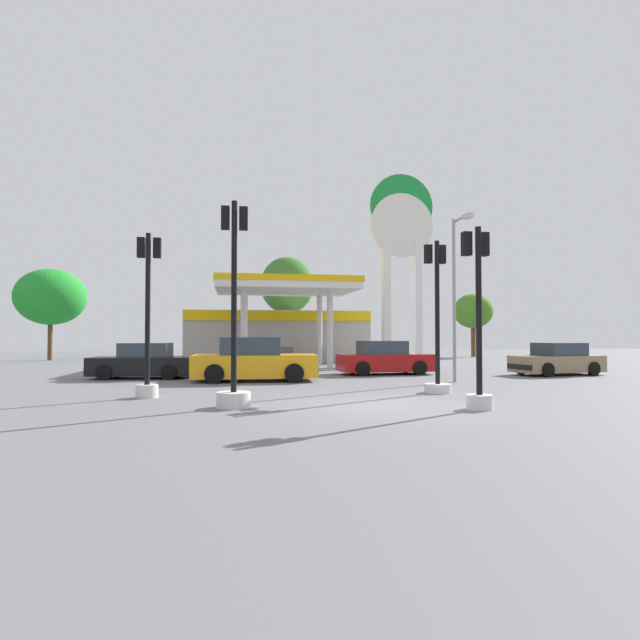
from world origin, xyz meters
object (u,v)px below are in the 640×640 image
object	(u,v)px
tree_1	(287,286)
corner_streetlamp	(457,282)
tree_0	(51,297)
car_1	(254,361)
traffic_signal_0	(437,340)
tree_2	(473,311)
traffic_signal_1	(148,332)
car_3	(385,359)
traffic_signal_2	(234,346)
station_pole_sign	(402,245)
car_2	(143,362)
traffic_signal_3	(478,336)
car_0	(557,360)

from	to	relation	value
tree_1	corner_streetlamp	world-z (taller)	tree_1
tree_0	tree_1	bearing A→B (deg)	4.94
car_1	traffic_signal_0	size ratio (longest dim) A/B	1.02
tree_2	tree_1	bearing A→B (deg)	176.91
car_1	traffic_signal_1	xyz separation A→B (m)	(-3.16, -4.71, 1.07)
car_3	traffic_signal_0	xyz separation A→B (m)	(-0.52, -7.31, 0.91)
car_3	traffic_signal_2	world-z (taller)	traffic_signal_2
traffic_signal_1	station_pole_sign	bearing A→B (deg)	48.80
car_1	tree_0	distance (m)	22.54
car_2	traffic_signal_0	distance (m)	11.89
car_2	car_1	bearing A→B (deg)	-23.67
car_1	traffic_signal_3	bearing A→B (deg)	-59.45
car_1	car_2	bearing A→B (deg)	156.33
traffic_signal_0	traffic_signal_3	bearing A→B (deg)	-96.21
traffic_signal_2	tree_2	distance (m)	31.87
car_2	tree_1	bearing A→B (deg)	66.54
traffic_signal_2	tree_1	size ratio (longest dim) A/B	0.66
station_pole_sign	tree_1	bearing A→B (deg)	118.20
car_1	car_3	xyz separation A→B (m)	(5.83, 2.40, -0.08)
car_2	tree_1	world-z (taller)	tree_1
station_pole_sign	tree_2	size ratio (longest dim) A/B	2.23
station_pole_sign	car_1	xyz separation A→B (m)	(-8.83, -8.98, -6.19)
corner_streetlamp	car_0	bearing A→B (deg)	24.52
traffic_signal_2	station_pole_sign	bearing A→B (deg)	59.19
station_pole_sign	car_3	distance (m)	9.57
station_pole_sign	traffic_signal_2	xyz separation A→B (m)	(-9.60, -16.10, -5.46)
corner_streetlamp	traffic_signal_3	bearing A→B (deg)	-110.17
car_1	car_2	size ratio (longest dim) A/B	1.15
traffic_signal_3	traffic_signal_1	bearing A→B (deg)	155.66
traffic_signal_0	tree_2	bearing A→B (deg)	61.91
car_1	corner_streetlamp	distance (m)	8.12
car_1	tree_0	bearing A→B (deg)	125.96
traffic_signal_3	car_3	bearing A→B (deg)	85.27
tree_0	corner_streetlamp	world-z (taller)	tree_0
car_1	traffic_signal_2	world-z (taller)	traffic_signal_2
traffic_signal_0	traffic_signal_2	xyz separation A→B (m)	(-6.09, -2.21, -0.11)
car_2	tree_1	xyz separation A→B (m)	(7.60, 17.51, 4.82)
traffic_signal_1	corner_streetlamp	size ratio (longest dim) A/B	0.76
car_3	traffic_signal_0	size ratio (longest dim) A/B	0.91
car_0	tree_0	size ratio (longest dim) A/B	0.66
car_2	tree_2	size ratio (longest dim) A/B	0.83
car_0	tree_0	distance (m)	31.57
station_pole_sign	traffic_signal_1	size ratio (longest dim) A/B	2.40
traffic_signal_1	tree_0	bearing A→B (deg)	113.57
car_1	tree_1	distance (m)	20.25
traffic_signal_0	tree_1	bearing A→B (deg)	94.90
car_1	tree_0	size ratio (longest dim) A/B	0.76
traffic_signal_2	car_3	bearing A→B (deg)	55.26
car_0	traffic_signal_1	bearing A→B (deg)	-161.44
car_2	traffic_signal_0	world-z (taller)	traffic_signal_0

